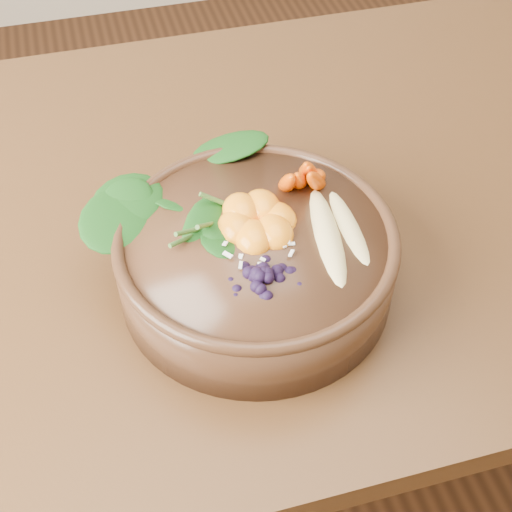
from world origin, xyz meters
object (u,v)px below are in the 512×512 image
(stoneware_bowl, at_px, (256,262))
(banana_halves, at_px, (339,221))
(carrot_cluster, at_px, (304,154))
(kale_heap, at_px, (211,181))
(mandarin_cluster, at_px, (258,212))
(dining_table, at_px, (387,213))
(blueberry_pile, at_px, (261,266))

(stoneware_bowl, distance_m, banana_halves, 0.11)
(stoneware_bowl, xyz_separation_m, banana_halves, (0.09, -0.02, 0.06))
(stoneware_bowl, height_order, carrot_cluster, carrot_cluster)
(kale_heap, height_order, mandarin_cluster, kale_heap)
(stoneware_bowl, bearing_deg, carrot_cluster, 42.56)
(mandarin_cluster, bearing_deg, stoneware_bowl, -110.09)
(stoneware_bowl, height_order, banana_halves, banana_halves)
(dining_table, bearing_deg, banana_halves, -131.61)
(kale_heap, xyz_separation_m, carrot_cluster, (0.11, -0.01, 0.02))
(kale_heap, distance_m, blueberry_pile, 0.15)
(kale_heap, bearing_deg, banana_halves, -37.29)
(mandarin_cluster, bearing_deg, blueberry_pile, -103.01)
(kale_heap, bearing_deg, carrot_cluster, -3.23)
(dining_table, relative_size, banana_halves, 8.85)
(banana_halves, height_order, mandarin_cluster, mandarin_cluster)
(dining_table, height_order, stoneware_bowl, stoneware_bowl)
(carrot_cluster, distance_m, banana_halves, 0.10)
(kale_heap, relative_size, blueberry_pile, 1.42)
(kale_heap, bearing_deg, stoneware_bowl, -66.88)
(carrot_cluster, bearing_deg, banana_halves, -66.94)
(dining_table, xyz_separation_m, mandarin_cluster, (-0.25, -0.15, 0.20))
(stoneware_bowl, bearing_deg, kale_heap, 113.12)
(mandarin_cluster, distance_m, blueberry_pile, 0.09)
(banana_halves, distance_m, blueberry_pile, 0.12)
(stoneware_bowl, relative_size, carrot_cluster, 3.62)
(stoneware_bowl, bearing_deg, dining_table, 32.83)
(kale_heap, bearing_deg, mandarin_cluster, -55.53)
(mandarin_cluster, xyz_separation_m, blueberry_pile, (-0.02, -0.09, 0.00))
(dining_table, relative_size, stoneware_bowl, 4.81)
(dining_table, relative_size, blueberry_pile, 10.42)
(dining_table, height_order, banana_halves, banana_halves)
(stoneware_bowl, distance_m, blueberry_pile, 0.10)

